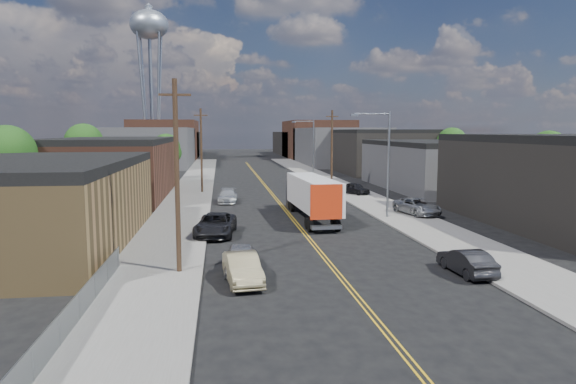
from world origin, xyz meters
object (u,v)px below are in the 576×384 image
object	(u,v)px
car_left_b	(243,268)
car_ahead_truck	(307,185)
car_left_d	(228,196)
semi_truck	(310,194)
car_left_a	(241,259)
car_right_lot_c	(355,188)
car_right_oncoming	(467,262)
car_right_lot_a	(417,206)
car_left_c	(216,225)
water_tower	(149,30)

from	to	relation	value
car_left_b	car_ahead_truck	xyz separation A→B (m)	(9.50, 37.23, 0.04)
car_left_d	car_ahead_truck	distance (m)	13.13
semi_truck	car_left_a	distance (m)	17.28
semi_truck	car_left_d	bearing A→B (deg)	119.88
car_right_lot_c	car_right_oncoming	bearing A→B (deg)	-121.67
car_left_d	car_right_lot_a	bearing A→B (deg)	-29.74
car_left_a	car_left_c	bearing A→B (deg)	101.08
car_left_c	car_left_b	bearing A→B (deg)	-76.37
water_tower	car_right_lot_a	distance (m)	95.18
semi_truck	car_left_d	xyz separation A→B (m)	(-6.80, 10.54, -1.38)
car_right_lot_c	car_ahead_truck	distance (m)	6.69
car_left_b	car_right_lot_a	world-z (taller)	car_right_lot_a
semi_truck	car_left_d	distance (m)	12.61
car_left_b	car_left_d	xyz separation A→B (m)	(-0.30, 28.49, -0.04)
semi_truck	car_left_c	xyz separation A→B (m)	(-7.90, -6.33, -1.27)
car_left_b	car_right_oncoming	xyz separation A→B (m)	(11.60, 0.00, -0.05)
car_left_c	car_right_lot_c	distance (m)	26.33
car_left_b	car_right_lot_c	size ratio (longest dim) A/B	1.14
water_tower	car_right_lot_c	xyz separation A→B (m)	(31.41, -69.32, -29.85)
car_left_a	car_right_lot_c	distance (m)	33.89
semi_truck	car_right_lot_c	distance (m)	16.76
car_left_b	car_right_lot_a	xyz separation A→B (m)	(16.00, 17.85, 0.14)
water_tower	car_left_d	distance (m)	81.13
semi_truck	car_left_b	world-z (taller)	semi_truck
car_right_oncoming	car_right_lot_c	world-z (taller)	car_right_lot_c
semi_truck	car_left_a	size ratio (longest dim) A/B	3.34
semi_truck	car_right_lot_a	world-z (taller)	semi_truck
car_left_b	car_left_a	bearing A→B (deg)	83.76
water_tower	car_ahead_truck	size ratio (longest dim) A/B	6.78
car_left_b	car_left_d	bearing A→B (deg)	84.36
car_left_c	car_right_lot_a	size ratio (longest dim) A/B	1.11
car_left_d	car_ahead_truck	bearing A→B (deg)	45.14
car_left_d	car_right_oncoming	bearing A→B (deg)	-63.94
water_tower	car_left_c	world-z (taller)	water_tower
water_tower	car_right_lot_c	bearing A→B (deg)	-65.63
car_left_b	car_right_lot_c	world-z (taller)	car_right_lot_c
semi_truck	car_ahead_truck	xyz separation A→B (m)	(3.00, 19.28, -1.30)
semi_truck	car_left_a	world-z (taller)	semi_truck
car_left_d	car_left_c	bearing A→B (deg)	-90.35
car_ahead_truck	car_left_b	bearing A→B (deg)	-98.86
semi_truck	water_tower	bearing A→B (deg)	102.67
semi_truck	car_left_b	bearing A→B (deg)	-112.85
water_tower	car_left_b	xyz separation A→B (m)	(17.00, -102.00, -29.93)
car_left_c	car_ahead_truck	world-z (taller)	car_left_c
car_right_lot_c	car_left_c	bearing A→B (deg)	-153.65
car_left_b	car_left_d	size ratio (longest dim) A/B	0.94
semi_truck	car_right_lot_c	xyz separation A→B (m)	(7.91, 14.73, -1.25)
semi_truck	car_ahead_truck	distance (m)	19.55
semi_truck	car_left_c	distance (m)	10.20
semi_truck	car_right_lot_c	size ratio (longest dim) A/B	3.64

